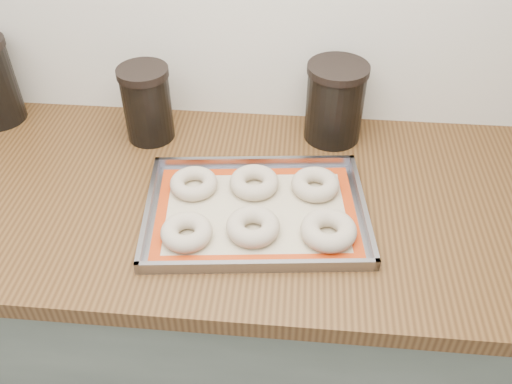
# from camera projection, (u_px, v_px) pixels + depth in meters

# --- Properties ---
(cabinet) EXTENTS (3.00, 0.65, 0.86)m
(cabinet) POSITION_uv_depth(u_px,v_px,m) (172.00, 316.00, 1.51)
(cabinet) COLOR slate
(cabinet) RESTS_ON floor
(countertop) EXTENTS (3.06, 0.68, 0.04)m
(countertop) POSITION_uv_depth(u_px,v_px,m) (152.00, 195.00, 1.22)
(countertop) COLOR brown
(countertop) RESTS_ON cabinet
(baking_tray) EXTENTS (0.49, 0.38, 0.03)m
(baking_tray) POSITION_uv_depth(u_px,v_px,m) (256.00, 211.00, 1.14)
(baking_tray) COLOR gray
(baking_tray) RESTS_ON countertop
(baking_mat) EXTENTS (0.45, 0.33, 0.00)m
(baking_mat) POSITION_uv_depth(u_px,v_px,m) (256.00, 212.00, 1.14)
(baking_mat) COLOR #C6B793
(baking_mat) RESTS_ON baking_tray
(bagel_front_left) EXTENTS (0.13, 0.13, 0.04)m
(bagel_front_left) POSITION_uv_depth(u_px,v_px,m) (187.00, 232.00, 1.07)
(bagel_front_left) COLOR #BFAE94
(bagel_front_left) RESTS_ON baking_mat
(bagel_front_mid) EXTENTS (0.12, 0.12, 0.04)m
(bagel_front_mid) POSITION_uv_depth(u_px,v_px,m) (253.00, 227.00, 1.08)
(bagel_front_mid) COLOR #BFAE94
(bagel_front_mid) RESTS_ON baking_mat
(bagel_front_right) EXTENTS (0.11, 0.11, 0.04)m
(bagel_front_right) POSITION_uv_depth(u_px,v_px,m) (328.00, 230.00, 1.07)
(bagel_front_right) COLOR #BFAE94
(bagel_front_right) RESTS_ON baking_mat
(bagel_back_left) EXTENTS (0.13, 0.13, 0.03)m
(bagel_back_left) POSITION_uv_depth(u_px,v_px,m) (194.00, 183.00, 1.19)
(bagel_back_left) COLOR #BFAE94
(bagel_back_left) RESTS_ON baking_mat
(bagel_back_mid) EXTENTS (0.13, 0.13, 0.04)m
(bagel_back_mid) POSITION_uv_depth(u_px,v_px,m) (254.00, 182.00, 1.19)
(bagel_back_mid) COLOR #BFAE94
(bagel_back_mid) RESTS_ON baking_mat
(bagel_back_right) EXTENTS (0.13, 0.13, 0.04)m
(bagel_back_right) POSITION_uv_depth(u_px,v_px,m) (315.00, 184.00, 1.18)
(bagel_back_right) COLOR #BFAE94
(bagel_back_right) RESTS_ON baking_mat
(canister_mid) EXTENTS (0.12, 0.12, 0.19)m
(canister_mid) POSITION_uv_depth(u_px,v_px,m) (147.00, 104.00, 1.30)
(canister_mid) COLOR black
(canister_mid) RESTS_ON countertop
(canister_right) EXTENTS (0.14, 0.14, 0.19)m
(canister_right) POSITION_uv_depth(u_px,v_px,m) (335.00, 102.00, 1.30)
(canister_right) COLOR black
(canister_right) RESTS_ON countertop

